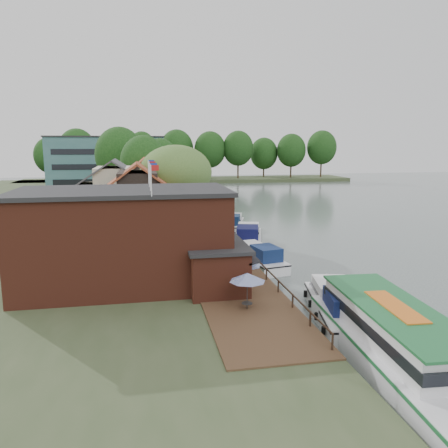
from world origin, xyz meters
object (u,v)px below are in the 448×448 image
umbrella_4 (218,248)px  pub (151,237)px  umbrella_5 (222,237)px  cruiser_3 (233,221)px  swan (358,330)px  willow (176,189)px  umbrella_1 (244,274)px  umbrella_2 (230,261)px  cruiser_4 (209,209)px  cruiser_0 (338,301)px  cottage_b (115,193)px  cottage_c (146,186)px  tour_boat (401,342)px  umbrella_0 (247,291)px  cottage_a (138,203)px  umbrella_3 (226,251)px  hotel_block (108,163)px  cruiser_2 (248,234)px  cruiser_1 (258,254)px

umbrella_4 → pub: bearing=-138.6°
umbrella_5 → cruiser_3: 15.86m
swan → cruiser_3: bearing=91.0°
willow → umbrella_1: bearing=-82.9°
umbrella_2 → cruiser_4: umbrella_2 is taller
umbrella_2 → cruiser_0: umbrella_2 is taller
umbrella_1 → cruiser_0: (5.50, -3.77, -1.03)m
cottage_b → cruiser_0: bearing=-63.5°
cruiser_0 → swan: size_ratio=23.38×
cottage_c → tour_boat: (11.88, -47.99, -3.56)m
cottage_b → cottage_c: (4.00, 9.00, 0.00)m
cruiser_4 → umbrella_5: bearing=-83.9°
umbrella_1 → swan: (5.77, -6.05, -2.07)m
umbrella_0 → umbrella_4: (0.20, 11.94, 0.00)m
cottage_a → cottage_b: bearing=106.7°
pub → cruiser_4: pub is taller
umbrella_1 → umbrella_2: same height
willow → umbrella_4: (2.47, -14.73, -3.93)m
swan → umbrella_3: bearing=113.5°
hotel_block → swan: bearing=-75.9°
umbrella_2 → cruiser_2: 15.47m
umbrella_5 → tour_boat: size_ratio=0.15×
umbrella_2 → umbrella_3: same height
cottage_a → cruiser_0: 25.73m
cruiser_1 → umbrella_5: bearing=120.3°
umbrella_1 → tour_boat: bearing=-63.2°
cottage_c → umbrella_3: cottage_c is taller
umbrella_0 → umbrella_3: size_ratio=1.00×
umbrella_3 → cruiser_3: umbrella_3 is taller
umbrella_4 → willow: bearing=99.5°
umbrella_5 → cruiser_1: 4.48m
hotel_block → cruiser_0: (19.90, -77.91, -5.90)m
cruiser_0 → umbrella_4: bearing=127.7°
umbrella_2 → umbrella_3: 3.25m
umbrella_2 → tour_boat: (5.70, -14.66, -0.60)m
umbrella_0 → cruiser_0: 6.22m
umbrella_2 → umbrella_5: same height
cruiser_0 → cottage_c: bearing=118.0°
cottage_c → cruiser_2: cottage_c is taller
umbrella_1 → umbrella_2: (-0.22, 3.80, 0.00)m
hotel_block → umbrella_5: hotel_block is taller
umbrella_5 → cruiser_1: umbrella_5 is taller
pub → cruiser_3: size_ratio=2.19×
pub → umbrella_0: bearing=-49.1°
cruiser_2 → cruiser_4: 21.12m
willow → umbrella_5: willow is taller
umbrella_1 → cruiser_0: size_ratio=0.24×
cruiser_4 → willow: bearing=-99.6°
hotel_block → cruiser_0: size_ratio=2.47×
willow → umbrella_1: 23.64m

